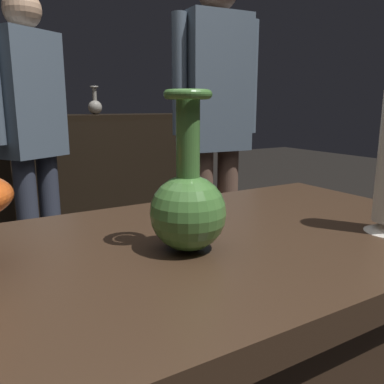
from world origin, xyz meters
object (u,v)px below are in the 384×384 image
Objects in this scene: shelf_vase_right at (95,106)px; shelf_vase_center at (18,101)px; vase_centerpiece at (188,202)px; visitor_center_back at (32,128)px; visitor_near_right at (216,117)px.

shelf_vase_center is (-0.52, -0.10, 0.03)m from shelf_vase_right.
vase_centerpiece is at bearing -90.97° from shelf_vase_center.
visitor_center_back is (-0.54, -0.64, -0.11)m from shelf_vase_right.
shelf_vase_center reaches higher than vase_centerpiece.
visitor_near_right is at bearing 53.66° from vase_centerpiece.
visitor_center_back is (0.02, 1.62, 0.05)m from vase_centerpiece.
shelf_vase_right is at bearing -72.36° from visitor_near_right.
shelf_vase_right is 1.16× the size of shelf_vase_center.
vase_centerpiece is 2.17m from shelf_vase_center.
shelf_vase_center is at bearing -48.57° from visitor_near_right.
shelf_vase_center is at bearing -122.88° from visitor_center_back.
vase_centerpiece is 1.62m from visitor_center_back.
visitor_near_right reaches higher than shelf_vase_right.
visitor_center_back is at bearing -28.10° from visitor_near_right.
visitor_near_right is at bearing -53.89° from shelf_vase_center.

